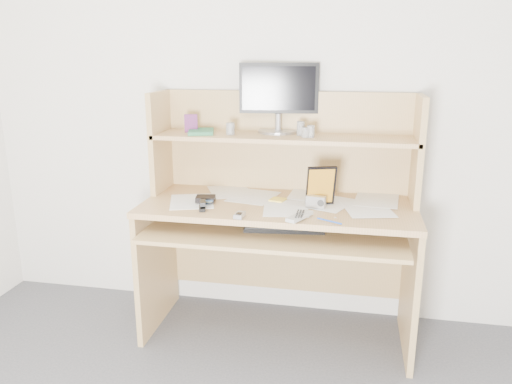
% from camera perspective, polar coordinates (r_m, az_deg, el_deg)
% --- Properties ---
extents(back_wall, '(3.60, 0.04, 2.50)m').
position_cam_1_polar(back_wall, '(2.79, 3.68, 10.45)').
color(back_wall, silver).
rests_on(back_wall, floor).
extents(desk, '(1.40, 0.70, 1.30)m').
position_cam_1_polar(desk, '(2.67, 2.80, -1.97)').
color(desk, tan).
rests_on(desk, floor).
extents(paper_clutter, '(1.32, 0.54, 0.01)m').
position_cam_1_polar(paper_clutter, '(2.57, 2.56, -1.26)').
color(paper_clutter, white).
rests_on(paper_clutter, desk).
extents(keyboard, '(0.41, 0.19, 0.03)m').
position_cam_1_polar(keyboard, '(2.50, 3.25, -3.97)').
color(keyboard, black).
rests_on(keyboard, desk).
extents(tv_remote, '(0.12, 0.18, 0.02)m').
position_cam_1_polar(tv_remote, '(2.33, 5.02, -2.78)').
color(tv_remote, '#ADAEA8').
rests_on(tv_remote, paper_clutter).
extents(flip_phone, '(0.05, 0.08, 0.02)m').
position_cam_1_polar(flip_phone, '(2.35, -1.89, -2.56)').
color(flip_phone, '#BCBCBE').
rests_on(flip_phone, paper_clutter).
extents(stapler, '(0.06, 0.12, 0.04)m').
position_cam_1_polar(stapler, '(2.49, -6.16, -1.42)').
color(stapler, black).
rests_on(stapler, paper_clutter).
extents(wallet, '(0.11, 0.10, 0.02)m').
position_cam_1_polar(wallet, '(2.61, -5.79, -0.75)').
color(wallet, black).
rests_on(wallet, paper_clutter).
extents(sticky_note_pad, '(0.09, 0.09, 0.01)m').
position_cam_1_polar(sticky_note_pad, '(2.62, 2.51, -0.90)').
color(sticky_note_pad, yellow).
rests_on(sticky_note_pad, desk).
extents(digital_camera, '(0.10, 0.05, 0.06)m').
position_cam_1_polar(digital_camera, '(2.50, 6.85, -1.10)').
color(digital_camera, '#A6A6A8').
rests_on(digital_camera, paper_clutter).
extents(game_case, '(0.14, 0.06, 0.21)m').
position_cam_1_polar(game_case, '(2.51, 7.43, 0.72)').
color(game_case, black).
rests_on(game_case, paper_clutter).
extents(blue_pen, '(0.12, 0.07, 0.01)m').
position_cam_1_polar(blue_pen, '(2.30, 8.38, -3.30)').
color(blue_pen, '#1843B4').
rests_on(blue_pen, paper_clutter).
extents(card_box, '(0.07, 0.04, 0.10)m').
position_cam_1_polar(card_box, '(2.76, -7.44, 7.79)').
color(card_box, '#A71E16').
rests_on(card_box, desk).
extents(shelf_book, '(0.17, 0.21, 0.02)m').
position_cam_1_polar(shelf_book, '(2.73, -6.29, 6.88)').
color(shelf_book, '#327F45').
rests_on(shelf_book, desk).
extents(chip_stack_a, '(0.05, 0.05, 0.06)m').
position_cam_1_polar(chip_stack_a, '(2.66, -2.95, 7.23)').
color(chip_stack_a, black).
rests_on(chip_stack_a, desk).
extents(chip_stack_b, '(0.04, 0.04, 0.06)m').
position_cam_1_polar(chip_stack_b, '(2.58, 6.29, 6.89)').
color(chip_stack_b, silver).
rests_on(chip_stack_b, desk).
extents(chip_stack_c, '(0.05, 0.05, 0.05)m').
position_cam_1_polar(chip_stack_c, '(2.58, 5.68, 6.79)').
color(chip_stack_c, black).
rests_on(chip_stack_c, desk).
extents(chip_stack_d, '(0.05, 0.05, 0.07)m').
position_cam_1_polar(chip_stack_d, '(2.64, 5.13, 7.24)').
color(chip_stack_d, silver).
rests_on(chip_stack_d, desk).
extents(monitor, '(0.43, 0.21, 0.37)m').
position_cam_1_polar(monitor, '(2.74, 2.61, 10.94)').
color(monitor, '#A1A0A5').
rests_on(monitor, desk).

